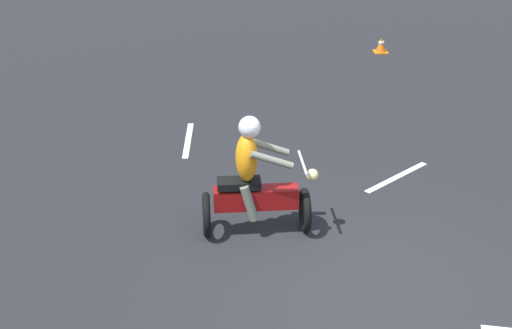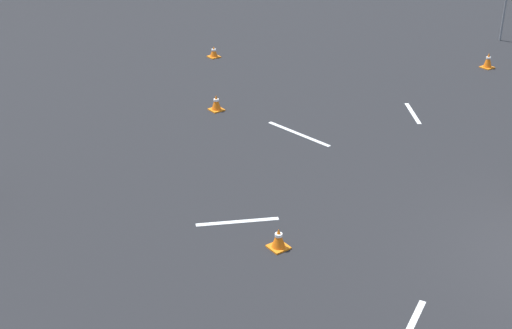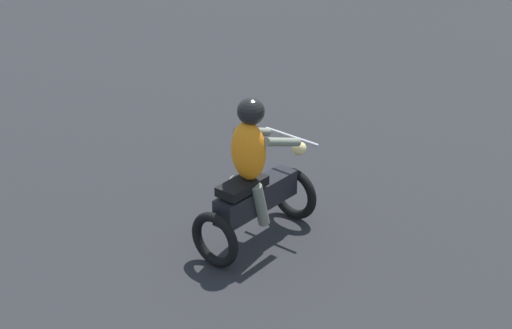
% 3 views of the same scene
% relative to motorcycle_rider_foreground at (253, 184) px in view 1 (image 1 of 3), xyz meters
% --- Properties ---
extents(ground_plane, '(120.00, 120.00, 0.00)m').
position_rel_motorcycle_rider_foreground_xyz_m(ground_plane, '(-1.42, -1.24, -0.73)').
color(ground_plane, black).
extents(motorcycle_rider_foreground, '(0.70, 1.52, 1.66)m').
position_rel_motorcycle_rider_foreground_xyz_m(motorcycle_rider_foreground, '(0.00, 0.00, 0.00)').
color(motorcycle_rider_foreground, black).
rests_on(motorcycle_rider_foreground, ground).
extents(traffic_cone_near_right, '(0.32, 0.32, 0.36)m').
position_rel_motorcycle_rider_foreground_xyz_m(traffic_cone_near_right, '(7.93, -3.58, -0.56)').
color(traffic_cone_near_right, orange).
rests_on(traffic_cone_near_right, ground).
extents(lane_stripe_e, '(1.49, 0.18, 0.01)m').
position_rel_motorcycle_rider_foreground_xyz_m(lane_stripe_e, '(3.11, 0.91, -0.72)').
color(lane_stripe_e, silver).
rests_on(lane_stripe_e, ground).
extents(lane_stripe_se, '(0.99, 1.19, 0.01)m').
position_rel_motorcycle_rider_foreground_xyz_m(lane_stripe_se, '(1.46, -2.31, -0.72)').
color(lane_stripe_se, silver).
rests_on(lane_stripe_se, ground).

